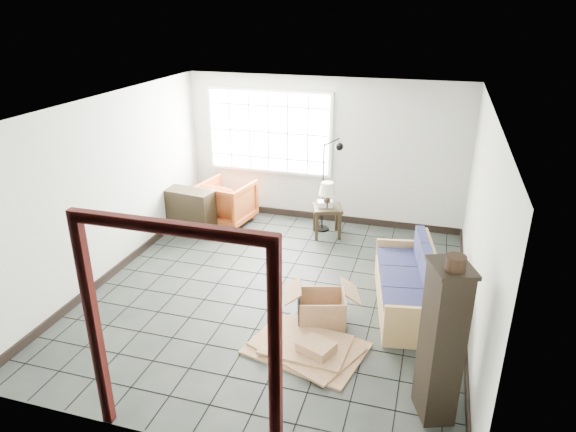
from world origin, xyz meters
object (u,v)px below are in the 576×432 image
(tall_shelf, at_px, (442,342))
(armchair, at_px, (227,200))
(futon_sofa, at_px, (411,287))
(side_table, at_px, (327,212))

(tall_shelf, bearing_deg, armchair, 113.76)
(futon_sofa, xyz_separation_m, tall_shelf, (0.37, -1.87, 0.54))
(armchair, bearing_deg, side_table, -171.58)
(armchair, xyz_separation_m, tall_shelf, (3.77, -3.83, 0.40))
(futon_sofa, bearing_deg, armchair, 139.85)
(armchair, distance_m, side_table, 1.86)
(side_table, distance_m, tall_shelf, 4.26)
(futon_sofa, height_order, armchair, armchair)
(futon_sofa, height_order, side_table, futon_sofa)
(side_table, bearing_deg, armchair, 178.69)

